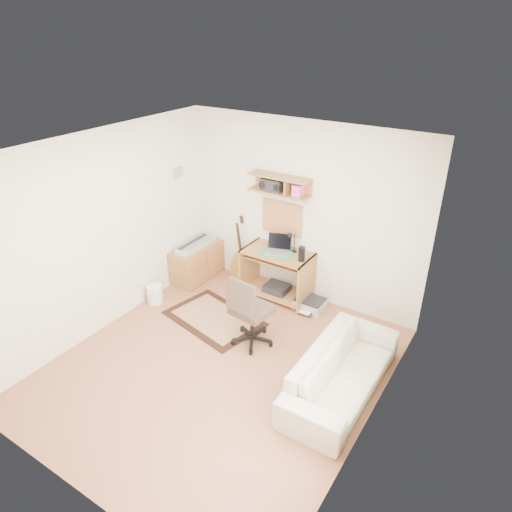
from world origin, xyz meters
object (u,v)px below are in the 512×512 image
Objects in this scene: cabinet at (197,262)px; task_chair at (252,310)px; desk at (277,275)px; printer at (310,303)px; sofa at (343,364)px.

task_chair is at bearing -29.60° from cabinet.
desk reaches higher than cabinet.
printer is at bearing -1.84° from desk.
cabinet is at bearing -175.47° from printer.
task_chair is 1.11× the size of cabinet.
task_chair reaches higher than cabinet.
printer is at bearing 82.68° from task_chair.
sofa is at bearing -51.30° from printer.
printer is (1.93, 0.16, -0.19)m from cabinet.
sofa is at bearing -39.17° from desk.
sofa is (1.03, -1.28, 0.27)m from printer.
task_chair is at bearing -75.58° from desk.
task_chair is (0.29, -1.11, 0.12)m from desk.
cabinet reaches higher than printer.
printer is at bearing 4.65° from cabinet.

